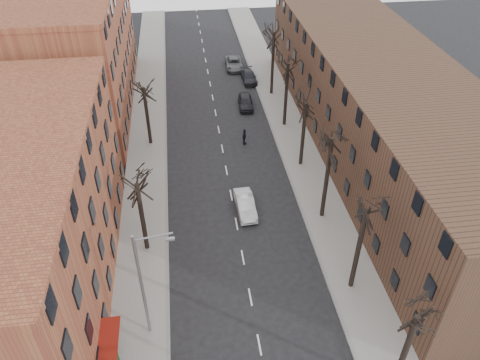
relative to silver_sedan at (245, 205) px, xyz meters
name	(u,v)px	position (x,y,z in m)	size (l,w,h in m)	color
sidewalk_left	(147,139)	(-9.00, 13.40, -0.64)	(4.00, 90.00, 0.15)	gray
sidewalk_right	(289,129)	(7.00, 13.40, -0.64)	(4.00, 90.00, 0.15)	gray
building_left_near	(9,229)	(-17.00, -6.60, 5.29)	(12.00, 26.00, 12.00)	brown
building_left_far	(72,51)	(-17.00, 22.40, 6.29)	(12.00, 28.00, 14.00)	brown
building_right	(381,106)	(15.00, 8.40, 4.29)	(12.00, 50.00, 10.00)	#482F21
tree_right_b	(350,286)	(6.60, -9.60, -0.71)	(5.20, 5.20, 10.80)	black
tree_right_c	(321,216)	(6.60, -1.60, -0.71)	(5.20, 5.20, 11.60)	black
tree_right_d	(300,165)	(6.60, 6.40, -0.71)	(5.20, 5.20, 10.00)	black
tree_right_e	(284,125)	(6.60, 14.40, -0.71)	(5.20, 5.20, 10.80)	black
tree_right_f	(271,94)	(6.60, 22.40, -0.71)	(5.20, 5.20, 11.60)	black
tree_left_a	(147,249)	(-8.60, -3.60, -0.71)	(5.20, 5.20, 9.50)	black
tree_left_b	(151,144)	(-8.60, 12.40, -0.71)	(5.20, 5.20, 9.50)	black
streetlight	(144,282)	(-8.03, -11.60, 4.30)	(2.45, 0.22, 9.03)	slate
silver_sedan	(245,205)	(0.00, 0.00, 0.00)	(1.51, 4.34, 1.43)	silver
parked_car_near	(246,102)	(2.80, 19.32, 0.01)	(1.71, 4.24, 1.45)	black
parked_car_mid	(249,77)	(4.30, 26.47, -0.07)	(1.80, 4.44, 1.29)	black
parked_car_far	(234,63)	(2.80, 31.09, -0.02)	(2.30, 4.98, 1.38)	#585A5F
pedestrian_crossing	(244,137)	(1.47, 10.99, 0.21)	(1.09, 0.45, 1.86)	black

